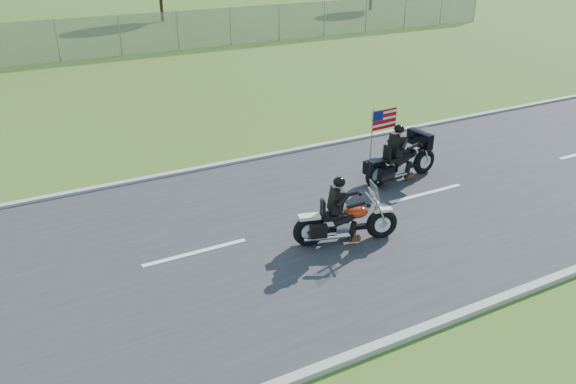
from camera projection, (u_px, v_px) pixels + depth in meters
ground at (283, 232)px, 12.29m from camera, size 420.00×420.00×0.00m
road at (283, 231)px, 12.28m from camera, size 120.00×8.00×0.04m
curb_north at (216, 166)px, 15.51m from camera, size 120.00×0.18×0.12m
curb_south at (397, 340)px, 9.03m from camera, size 120.00×0.18×0.12m
motorcycle_lead at (344, 222)px, 11.68m from camera, size 2.24×0.96×1.53m
motorcycle_follow at (401, 161)px, 14.51m from camera, size 2.36×0.79×1.96m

